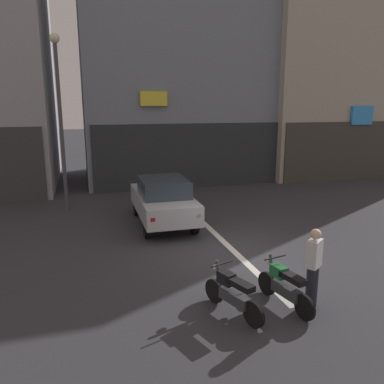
# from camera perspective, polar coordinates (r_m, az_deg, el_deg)

# --- Properties ---
(ground_plane) EXTENTS (120.00, 120.00, 0.00)m
(ground_plane) POSITION_cam_1_polar(r_m,az_deg,el_deg) (10.87, 6.77, -9.25)
(ground_plane) COLOR #333338
(lane_centre_line) EXTENTS (0.20, 18.00, 0.01)m
(lane_centre_line) POSITION_cam_1_polar(r_m,az_deg,el_deg) (16.28, -1.45, -1.61)
(lane_centre_line) COLOR silver
(lane_centre_line) RESTS_ON ground
(building_mid_block) EXTENTS (10.43, 7.42, 16.13)m
(building_mid_block) POSITION_cam_1_polar(r_m,az_deg,el_deg) (22.77, -2.35, 22.92)
(building_mid_block) COLOR gray
(building_mid_block) RESTS_ON ground
(building_far_right) EXTENTS (10.83, 8.48, 12.76)m
(building_far_right) POSITION_cam_1_polar(r_m,az_deg,el_deg) (26.72, 19.82, 17.08)
(building_far_right) COLOR #B2A893
(building_far_right) RESTS_ON ground
(car_silver_crossing_near) EXTENTS (1.82, 4.13, 1.64)m
(car_silver_crossing_near) POSITION_cam_1_polar(r_m,az_deg,el_deg) (13.22, -4.36, -1.13)
(car_silver_crossing_near) COLOR black
(car_silver_crossing_near) RESTS_ON ground
(street_lamp) EXTENTS (0.36, 0.36, 6.63)m
(street_lamp) POSITION_cam_1_polar(r_m,az_deg,el_deg) (15.58, -19.23, 12.08)
(street_lamp) COLOR #47474C
(street_lamp) RESTS_ON ground
(motorcycle_black_row_leftmost) EXTENTS (0.71, 1.59, 0.98)m
(motorcycle_black_row_leftmost) POSITION_cam_1_polar(r_m,az_deg,el_deg) (7.83, 6.08, -14.76)
(motorcycle_black_row_leftmost) COLOR black
(motorcycle_black_row_leftmost) RESTS_ON ground
(motorcycle_green_row_left_mid) EXTENTS (0.55, 1.65, 0.98)m
(motorcycle_green_row_left_mid) POSITION_cam_1_polar(r_m,az_deg,el_deg) (8.28, 13.70, -13.47)
(motorcycle_green_row_left_mid) COLOR black
(motorcycle_green_row_left_mid) RESTS_ON ground
(person_by_motorcycles) EXTENTS (0.42, 0.39, 1.67)m
(person_by_motorcycles) POSITION_cam_1_polar(r_m,az_deg,el_deg) (8.29, 17.70, -10.66)
(person_by_motorcycles) COLOR #23232D
(person_by_motorcycles) RESTS_ON ground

